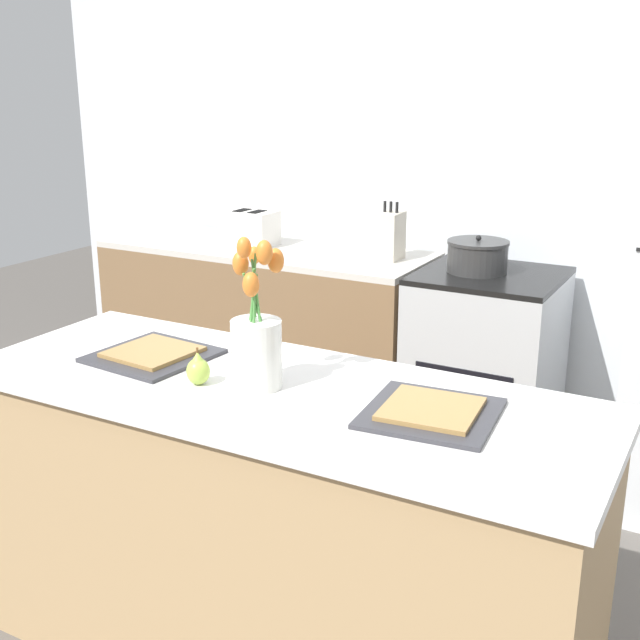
{
  "coord_description": "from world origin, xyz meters",
  "views": [
    {
      "loc": [
        1.08,
        -1.71,
        1.7
      ],
      "look_at": [
        0.0,
        0.25,
        1.02
      ],
      "focal_mm": 45.0,
      "sensor_mm": 36.0,
      "label": 1
    }
  ],
  "objects": [
    {
      "name": "knife_block",
      "position": [
        -0.39,
        1.63,
        1.0
      ],
      "size": [
        0.1,
        0.14,
        0.27
      ],
      "color": "beige",
      "rests_on": "back_counter"
    },
    {
      "name": "kitchen_island",
      "position": [
        0.0,
        0.0,
        0.45
      ],
      "size": [
        1.8,
        0.66,
        0.9
      ],
      "color": "tan",
      "rests_on": "ground_plane"
    },
    {
      "name": "plate_setting_right",
      "position": [
        0.44,
        0.02,
        0.91
      ],
      "size": [
        0.34,
        0.34,
        0.02
      ],
      "color": "#333338",
      "rests_on": "kitchen_island"
    },
    {
      "name": "stove_range",
      "position": [
        0.1,
        1.6,
        0.44
      ],
      "size": [
        0.6,
        0.61,
        0.88
      ],
      "color": "#B2B5B7",
      "rests_on": "ground_plane"
    },
    {
      "name": "pear_figurine",
      "position": [
        -0.19,
        -0.09,
        0.94
      ],
      "size": [
        0.06,
        0.06,
        0.11
      ],
      "color": "#9EBC47",
      "rests_on": "kitchen_island"
    },
    {
      "name": "toaster",
      "position": [
        -1.15,
        1.61,
        0.97
      ],
      "size": [
        0.28,
        0.18,
        0.17
      ],
      "color": "silver",
      "rests_on": "back_counter"
    },
    {
      "name": "back_counter",
      "position": [
        -1.06,
        1.6,
        0.44
      ],
      "size": [
        1.68,
        0.6,
        0.88
      ],
      "color": "brown",
      "rests_on": "ground_plane"
    },
    {
      "name": "plate_setting_left",
      "position": [
        -0.44,
        0.02,
        0.91
      ],
      "size": [
        0.34,
        0.34,
        0.02
      ],
      "color": "#333338",
      "rests_on": "kitchen_island"
    },
    {
      "name": "flower_vase",
      "position": [
        -0.04,
        -0.03,
        1.03
      ],
      "size": [
        0.14,
        0.15,
        0.41
      ],
      "color": "silver",
      "rests_on": "kitchen_island"
    },
    {
      "name": "cooking_pot",
      "position": [
        0.04,
        1.59,
        0.95
      ],
      "size": [
        0.27,
        0.27,
        0.16
      ],
      "color": "#2D2D2D",
      "rests_on": "stove_range"
    },
    {
      "name": "back_wall",
      "position": [
        0.0,
        2.0,
        1.35
      ],
      "size": [
        5.2,
        0.08,
        2.7
      ],
      "color": "silver",
      "rests_on": "ground_plane"
    }
  ]
}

